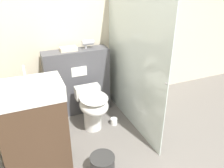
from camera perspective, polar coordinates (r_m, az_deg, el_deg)
wall_back at (r=3.36m, az=-6.91°, el=14.58°), size 8.00×0.06×2.50m
partition_panel at (r=3.32m, az=-8.94°, el=0.58°), size 0.94×0.27×0.99m
shower_glass at (r=2.84m, az=5.33°, el=6.82°), size 0.04×1.55×1.94m
toilet at (r=2.94m, az=-5.07°, el=-5.90°), size 0.37×0.58×0.56m
sink_vanity at (r=2.42m, az=-19.58°, el=-10.71°), size 0.65×0.42×1.15m
hair_drier at (r=3.20m, az=-6.20°, el=10.72°), size 0.19×0.08×0.13m
folded_towel at (r=3.13m, az=-11.31°, el=8.98°), size 0.23×0.14×0.05m
spare_toilet_roll at (r=3.17m, az=0.50°, el=-9.73°), size 0.10×0.10×0.09m
waste_bin at (r=2.44m, az=-2.51°, el=-20.56°), size 0.26×0.26×0.24m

